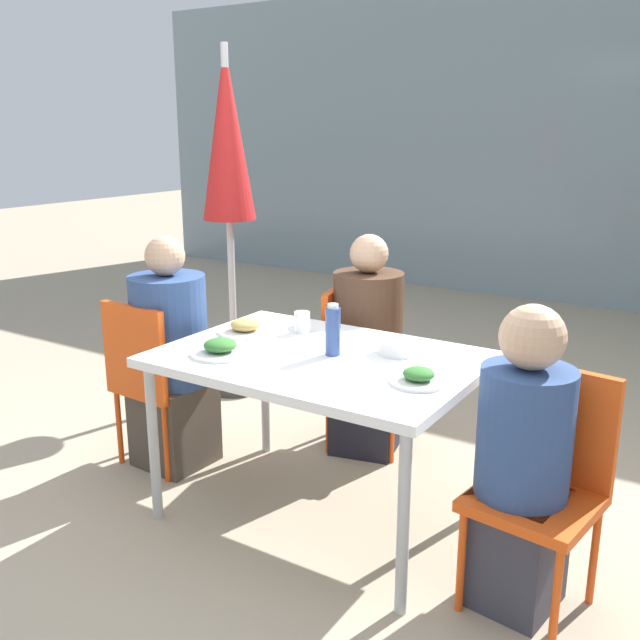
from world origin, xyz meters
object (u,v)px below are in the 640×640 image
at_px(chair_right, 545,472).
at_px(chair_left, 152,373).
at_px(person_right, 522,468).
at_px(drinking_cup, 302,322).
at_px(person_left, 171,361).
at_px(chair_far, 355,355).
at_px(bottle, 333,331).
at_px(closed_umbrella, 228,152).
at_px(person_far, 367,352).
at_px(salad_bowl, 398,347).

bearing_deg(chair_right, chair_left, 7.25).
height_order(person_right, drinking_cup, person_right).
bearing_deg(chair_left, person_left, 58.14).
relative_size(person_right, chair_far, 1.30).
height_order(chair_right, bottle, bottle).
bearing_deg(closed_umbrella, bottle, -36.48).
bearing_deg(closed_umbrella, person_far, -15.58).
distance_m(closed_umbrella, drinking_cup, 1.50).
distance_m(chair_far, drinking_cup, 0.58).
height_order(chair_right, person_right, person_right).
bearing_deg(salad_bowl, chair_right, -18.95).
distance_m(chair_right, drinking_cup, 1.28).
bearing_deg(chair_left, chair_right, 2.39).
height_order(person_far, closed_umbrella, closed_umbrella).
relative_size(person_right, salad_bowl, 6.57).
relative_size(person_left, person_right, 1.05).
xyz_separation_m(person_left, person_far, (0.74, 0.66, -0.01)).
height_order(closed_umbrella, drinking_cup, closed_umbrella).
relative_size(chair_left, drinking_cup, 8.91).
height_order(chair_far, bottle, bottle).
bearing_deg(person_right, closed_umbrella, -19.78).
bearing_deg(person_right, bottle, -2.36).
bearing_deg(salad_bowl, chair_left, -169.70).
bearing_deg(chair_far, closed_umbrella, -118.02).
height_order(chair_right, chair_far, same).
bearing_deg(drinking_cup, salad_bowl, -6.05).
xyz_separation_m(chair_far, salad_bowl, (0.51, -0.55, 0.28)).
bearing_deg(salad_bowl, chair_far, 132.93).
xyz_separation_m(bottle, drinking_cup, (-0.29, 0.21, -0.06)).
xyz_separation_m(person_right, closed_umbrella, (-2.21, 1.15, 0.98)).
xyz_separation_m(chair_right, salad_bowl, (-0.70, 0.24, 0.28)).
height_order(person_right, chair_far, person_right).
xyz_separation_m(person_right, bottle, (-0.86, 0.15, 0.32)).
bearing_deg(person_right, chair_right, -121.86).
bearing_deg(chair_right, closed_umbrella, -17.66).
bearing_deg(closed_umbrella, salad_bowl, -28.14).
height_order(person_far, drinking_cup, person_far).
relative_size(chair_left, closed_umbrella, 0.40).
bearing_deg(bottle, chair_far, 112.47).
xyz_separation_m(person_left, chair_right, (1.86, -0.10, -0.05)).
bearing_deg(person_far, bottle, 3.98).
distance_m(person_left, person_right, 1.80).
bearing_deg(closed_umbrella, chair_far, -15.27).
bearing_deg(person_right, person_far, -30.36).
height_order(person_left, chair_far, person_left).
bearing_deg(chair_far, drinking_cup, -12.90).
relative_size(person_far, salad_bowl, 6.81).
bearing_deg(salad_bowl, person_far, 129.13).
distance_m(person_left, drinking_cup, 0.72).
distance_m(chair_right, bottle, 0.98).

